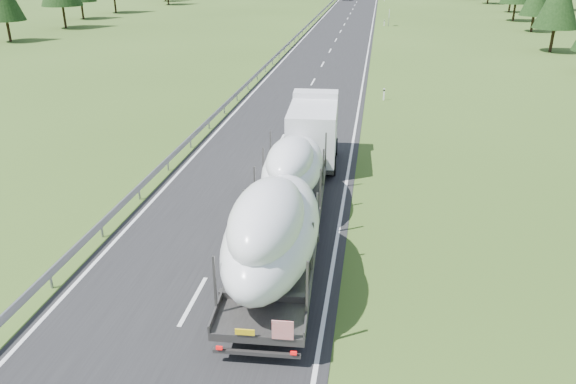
# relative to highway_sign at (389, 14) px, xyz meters

# --- Properties ---
(ground) EXTENTS (400.00, 400.00, 0.00)m
(ground) POSITION_rel_highway_sign_xyz_m (-7.20, -80.00, -1.81)
(ground) COLOR #35501A
(ground) RESTS_ON ground
(road_surface) EXTENTS (10.00, 400.00, 0.02)m
(road_surface) POSITION_rel_highway_sign_xyz_m (-7.20, 20.00, -1.80)
(road_surface) COLOR black
(road_surface) RESTS_ON ground
(guardrail) EXTENTS (0.10, 400.00, 0.76)m
(guardrail) POSITION_rel_highway_sign_xyz_m (-12.50, 19.94, -1.21)
(guardrail) COLOR slate
(guardrail) RESTS_ON ground
(highway_sign) EXTENTS (0.08, 0.90, 2.60)m
(highway_sign) POSITION_rel_highway_sign_xyz_m (0.00, 0.00, 0.00)
(highway_sign) COLOR slate
(highway_sign) RESTS_ON ground
(boat_truck) EXTENTS (3.56, 20.25, 4.49)m
(boat_truck) POSITION_rel_highway_sign_xyz_m (-4.69, -74.39, 0.51)
(boat_truck) COLOR silver
(boat_truck) RESTS_ON ground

